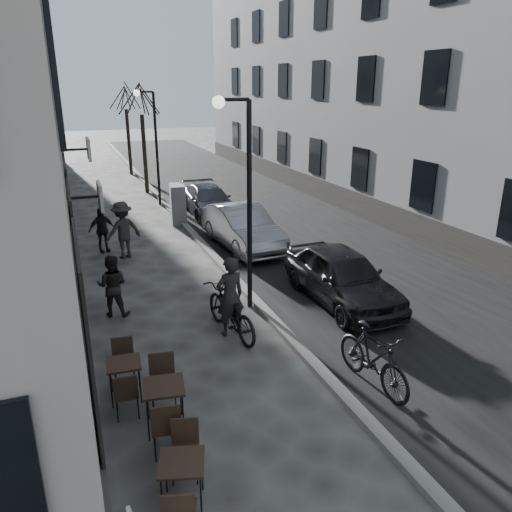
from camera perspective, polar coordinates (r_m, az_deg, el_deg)
ground at (r=8.19m, az=15.27°, el=-22.27°), size 120.00×120.00×0.00m
road at (r=22.84m, az=-0.37°, el=5.60°), size 7.30×60.00×0.00m
kerb at (r=21.84m, az=-9.40°, el=4.88°), size 0.25×60.00×0.12m
building_right at (r=25.34m, az=12.42°, el=24.74°), size 4.00×35.00×16.00m
streetlamp_near at (r=11.64m, az=-1.57°, el=8.37°), size 0.90×0.28×5.09m
streetlamp_far at (r=23.20m, az=-11.81°, el=13.34°), size 0.90×0.28×5.09m
tree_near at (r=26.08m, az=-13.05°, el=17.17°), size 2.40×2.40×5.70m
tree_far at (r=32.03m, az=-14.74°, el=17.31°), size 2.40×2.40×5.70m
bistro_set_a at (r=7.20m, az=-8.41°, el=-23.87°), size 0.79×1.49×0.85m
bistro_set_b at (r=8.47m, az=-10.41°, el=-16.09°), size 0.74×1.64×0.94m
bistro_set_c at (r=9.35m, az=-14.75°, el=-13.15°), size 0.63×1.46×0.85m
utility_cabinet at (r=20.28m, az=-8.93°, el=5.89°), size 0.69×1.10×1.55m
bicycle at (r=11.13m, az=-2.96°, el=-6.30°), size 1.08×2.21×1.11m
cyclist_rider at (r=10.98m, az=-2.99°, el=-4.64°), size 0.73×0.54×1.82m
pedestrian_near at (r=12.40m, az=-16.10°, el=-3.26°), size 0.90×0.81×1.53m
pedestrian_mid at (r=16.42m, az=-14.98°, el=2.87°), size 1.35×1.05×1.85m
pedestrian_far at (r=17.25m, az=-17.21°, el=2.86°), size 0.96×0.63×1.52m
car_near at (r=12.86m, az=9.82°, el=-2.28°), size 1.67×4.12×1.40m
car_mid at (r=16.98m, az=-1.59°, el=3.31°), size 1.80×4.42×1.43m
car_far at (r=21.47m, az=-5.43°, el=6.32°), size 1.81×4.26×1.22m
moped at (r=9.53m, az=13.24°, el=-11.27°), size 0.75×1.99×1.17m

